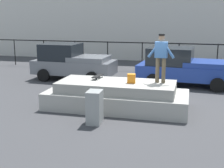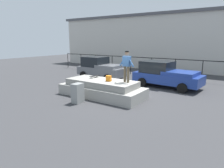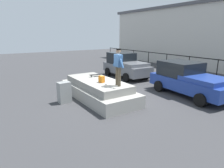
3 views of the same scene
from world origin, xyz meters
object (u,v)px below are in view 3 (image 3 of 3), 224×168
skateboard (96,75)px  car_grey_pickup_near (125,65)px  skateboarder (118,65)px  utility_box (64,92)px  backpack (102,79)px  car_blue_pickup_mid (189,79)px

skateboard → car_grey_pickup_near: (-2.68, 4.09, -0.16)m
skateboarder → skateboard: bearing=176.7°
skateboard → utility_box: (0.53, -2.11, -0.56)m
skateboard → car_grey_pickup_near: bearing=123.2°
skateboard → car_grey_pickup_near: size_ratio=0.18×
backpack → utility_box: size_ratio=0.31×
skateboard → car_grey_pickup_near: 4.90m
skateboarder → backpack: size_ratio=5.24×
utility_box → skateboarder: bearing=44.1°
skateboard → backpack: size_ratio=2.42×
backpack → car_grey_pickup_near: size_ratio=0.08×
car_grey_pickup_near → car_blue_pickup_mid: bearing=0.5°
skateboarder → backpack: (-0.98, -0.32, -0.83)m
car_grey_pickup_near → skateboarder: bearing=-40.0°
car_grey_pickup_near → car_blue_pickup_mid: size_ratio=0.89×
backpack → skateboarder: bearing=-168.3°
skateboarder → skateboard: size_ratio=2.16×
car_grey_pickup_near → car_blue_pickup_mid: (5.75, 0.05, -0.03)m
backpack → utility_box: backpack is taller
utility_box → backpack: bearing=59.8°
skateboarder → car_grey_pickup_near: skateboarder is taller
car_blue_pickup_mid → car_grey_pickup_near: bearing=-179.5°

